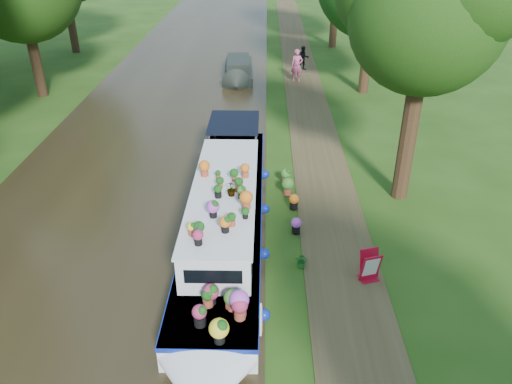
% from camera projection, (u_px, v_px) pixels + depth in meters
% --- Properties ---
extents(ground, '(100.00, 100.00, 0.00)m').
position_uv_depth(ground, '(298.00, 243.00, 15.45)').
color(ground, '#234611').
rests_on(ground, ground).
extents(canal_water, '(10.00, 100.00, 0.02)m').
position_uv_depth(canal_water, '(105.00, 240.00, 15.55)').
color(canal_water, black).
rests_on(canal_water, ground).
extents(towpath, '(2.20, 100.00, 0.03)m').
position_uv_depth(towpath, '(337.00, 243.00, 15.43)').
color(towpath, '#483B21').
rests_on(towpath, ground).
extents(plant_boat, '(2.29, 13.52, 2.30)m').
position_uv_depth(plant_boat, '(225.00, 218.00, 15.13)').
color(plant_boat, white).
rests_on(plant_boat, canal_water).
extents(tree_near_overhang, '(5.52, 5.28, 8.99)m').
position_uv_depth(tree_near_overhang, '(429.00, 3.00, 14.83)').
color(tree_near_overhang, '#311E10').
rests_on(tree_near_overhang, ground).
extents(second_boat, '(1.93, 6.02, 1.15)m').
position_uv_depth(second_boat, '(238.00, 70.00, 30.80)').
color(second_boat, black).
rests_on(second_boat, canal_water).
extents(sandwich_board, '(0.59, 0.59, 0.89)m').
position_uv_depth(sandwich_board, '(370.00, 267.00, 13.70)').
color(sandwich_board, red).
rests_on(sandwich_board, towpath).
extents(pedestrian_pink, '(0.75, 0.54, 1.92)m').
position_uv_depth(pedestrian_pink, '(297.00, 66.00, 29.71)').
color(pedestrian_pink, '#D1566D').
rests_on(pedestrian_pink, towpath).
extents(pedestrian_dark, '(0.84, 0.72, 1.50)m').
position_uv_depth(pedestrian_dark, '(303.00, 58.00, 32.04)').
color(pedestrian_dark, black).
rests_on(pedestrian_dark, towpath).
extents(verge_plant, '(0.48, 0.45, 0.44)m').
position_uv_depth(verge_plant, '(302.00, 261.00, 14.30)').
color(verge_plant, '#226F21').
rests_on(verge_plant, ground).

